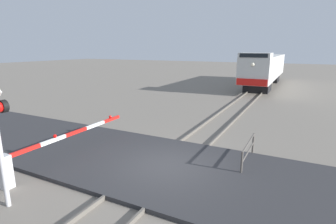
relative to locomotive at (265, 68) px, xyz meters
name	(u,v)px	position (x,y,z in m)	size (l,w,h in m)	color
ground_plane	(167,169)	(0.00, -25.82, -2.18)	(160.00, 160.00, 0.00)	slate
rail_track_left	(151,163)	(-0.72, -25.82, -2.10)	(0.08, 80.00, 0.15)	#59544C
rail_track_right	(184,171)	(0.72, -25.82, -2.10)	(0.08, 80.00, 0.15)	#59544C
road_surface	(167,167)	(0.00, -25.82, -2.10)	(36.00, 5.57, 0.15)	#2D2D30
locomotive	(265,68)	(0.00, 0.00, 0.00)	(2.96, 17.46, 4.09)	black
crossing_gate	(31,155)	(-4.07, -28.56, -1.38)	(0.36, 6.63, 1.26)	silver
guard_railing	(248,150)	(2.69, -23.97, -1.56)	(0.08, 2.39, 0.95)	#4C4742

